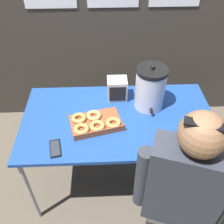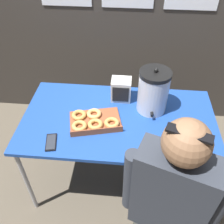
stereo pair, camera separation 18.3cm
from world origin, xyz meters
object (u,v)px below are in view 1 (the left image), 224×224
(coffee_urn, at_px, (150,88))
(person_seated, at_px, (179,199))
(space_heater, at_px, (117,89))
(cell_phone, at_px, (55,148))
(donut_box, at_px, (95,123))

(coffee_urn, xyz_separation_m, person_seated, (0.09, -0.74, -0.30))
(space_heater, bearing_deg, person_seated, -68.29)
(cell_phone, height_order, space_heater, space_heater)
(coffee_urn, distance_m, person_seated, 0.80)
(cell_phone, bearing_deg, coffee_urn, 20.42)
(donut_box, height_order, coffee_urn, coffee_urn)
(coffee_urn, distance_m, space_heater, 0.27)
(space_heater, bearing_deg, cell_phone, -130.28)
(space_heater, xyz_separation_m, person_seated, (0.33, -0.84, -0.22))
(coffee_urn, bearing_deg, space_heater, 156.97)
(donut_box, distance_m, coffee_urn, 0.49)
(donut_box, distance_m, person_seated, 0.76)
(coffee_urn, relative_size, space_heater, 2.02)
(coffee_urn, bearing_deg, donut_box, -154.35)
(coffee_urn, height_order, cell_phone, coffee_urn)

